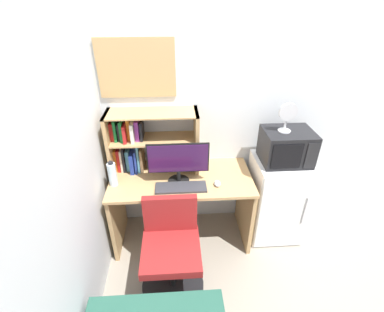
# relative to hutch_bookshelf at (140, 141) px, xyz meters

# --- Properties ---
(wall_back) EXTENTS (6.40, 0.04, 2.60)m
(wall_back) POSITION_rel_hutch_bookshelf_xyz_m (1.65, 0.15, 0.23)
(wall_back) COLOR silver
(wall_back) RESTS_ON ground_plane
(wall_left) EXTENTS (0.04, 4.40, 2.60)m
(wall_left) POSITION_rel_hutch_bookshelf_xyz_m (-0.37, -1.47, 0.23)
(wall_left) COLOR silver
(wall_left) RESTS_ON ground_plane
(desk) EXTENTS (1.33, 0.64, 0.77)m
(desk) POSITION_rel_hutch_bookshelf_xyz_m (0.37, -0.19, -0.53)
(desk) COLOR tan
(desk) RESTS_ON ground_plane
(hutch_bookshelf) EXTENTS (0.83, 0.30, 0.59)m
(hutch_bookshelf) POSITION_rel_hutch_bookshelf_xyz_m (0.00, 0.00, 0.00)
(hutch_bookshelf) COLOR tan
(hutch_bookshelf) RESTS_ON desk
(monitor) EXTENTS (0.55, 0.19, 0.39)m
(monitor) POSITION_rel_hutch_bookshelf_xyz_m (0.35, -0.25, -0.08)
(monitor) COLOR black
(monitor) RESTS_ON desk
(keyboard) EXTENTS (0.45, 0.16, 0.02)m
(keyboard) POSITION_rel_hutch_bookshelf_xyz_m (0.36, -0.36, -0.29)
(keyboard) COLOR #333338
(keyboard) RESTS_ON desk
(computer_mouse) EXTENTS (0.06, 0.09, 0.04)m
(computer_mouse) POSITION_rel_hutch_bookshelf_xyz_m (0.69, -0.33, -0.28)
(computer_mouse) COLOR silver
(computer_mouse) RESTS_ON desk
(water_bottle) EXTENTS (0.08, 0.08, 0.24)m
(water_bottle) POSITION_rel_hutch_bookshelf_xyz_m (-0.24, -0.26, -0.19)
(water_bottle) COLOR silver
(water_bottle) RESTS_ON desk
(mini_fridge) EXTENTS (0.52, 0.50, 0.90)m
(mini_fridge) POSITION_rel_hutch_bookshelf_xyz_m (1.34, -0.17, -0.62)
(mini_fridge) COLOR white
(mini_fridge) RESTS_ON ground_plane
(microwave) EXTENTS (0.44, 0.36, 0.31)m
(microwave) POSITION_rel_hutch_bookshelf_xyz_m (1.34, -0.16, -0.02)
(microwave) COLOR black
(microwave) RESTS_ON mini_fridge
(desk_fan) EXTENTS (0.16, 0.11, 0.27)m
(desk_fan) POSITION_rel_hutch_bookshelf_xyz_m (1.29, -0.17, 0.29)
(desk_fan) COLOR silver
(desk_fan) RESTS_ON microwave
(desk_chair) EXTENTS (0.54, 0.54, 0.84)m
(desk_chair) POSITION_rel_hutch_bookshelf_xyz_m (0.26, -0.73, -0.70)
(desk_chair) COLOR black
(desk_chair) RESTS_ON ground_plane
(wall_corkboard) EXTENTS (0.67, 0.02, 0.50)m
(wall_corkboard) POSITION_rel_hutch_bookshelf_xyz_m (0.02, 0.12, 0.64)
(wall_corkboard) COLOR tan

